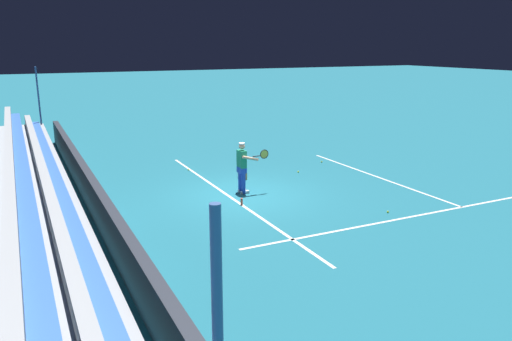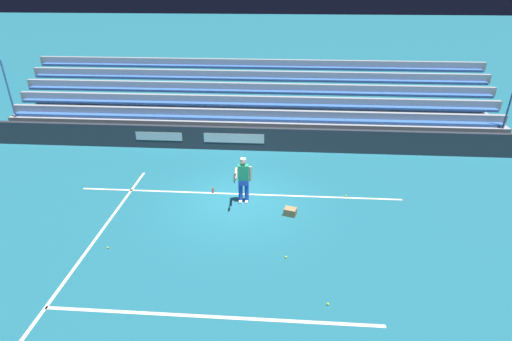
{
  "view_description": "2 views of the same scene",
  "coord_description": "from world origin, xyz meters",
  "px_view_note": "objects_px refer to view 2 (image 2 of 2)",
  "views": [
    {
      "loc": [
        14.45,
        -6.57,
        4.85
      ],
      "look_at": [
        -0.35,
        0.62,
        0.69
      ],
      "focal_mm": 35.0,
      "sensor_mm": 36.0,
      "label": 1
    },
    {
      "loc": [
        -1.57,
        12.44,
        7.32
      ],
      "look_at": [
        -0.69,
        0.08,
        1.28
      ],
      "focal_mm": 28.0,
      "sensor_mm": 36.0,
      "label": 2
    }
  ],
  "objects_px": {
    "tennis_player": "(243,180)",
    "tennis_ball_near_player": "(108,248)",
    "tennis_ball_far_left": "(286,257)",
    "tennis_ball_far_right": "(346,196)",
    "water_bottle": "(213,190)",
    "tennis_ball_by_box": "(328,304)",
    "ball_box_cardboard": "(290,212)"
  },
  "relations": [
    {
      "from": "tennis_player",
      "to": "tennis_ball_far_left",
      "type": "distance_m",
      "value": 3.55
    },
    {
      "from": "tennis_ball_by_box",
      "to": "tennis_ball_near_player",
      "type": "distance_m",
      "value": 6.61
    },
    {
      "from": "tennis_ball_far_right",
      "to": "tennis_ball_far_left",
      "type": "relative_size",
      "value": 1.0
    },
    {
      "from": "tennis_ball_by_box",
      "to": "tennis_ball_near_player",
      "type": "height_order",
      "value": "same"
    },
    {
      "from": "ball_box_cardboard",
      "to": "tennis_ball_far_right",
      "type": "height_order",
      "value": "ball_box_cardboard"
    },
    {
      "from": "tennis_ball_near_player",
      "to": "water_bottle",
      "type": "xyz_separation_m",
      "value": [
        -2.57,
        -3.6,
        0.08
      ]
    },
    {
      "from": "tennis_ball_near_player",
      "to": "water_bottle",
      "type": "distance_m",
      "value": 4.43
    },
    {
      "from": "tennis_ball_near_player",
      "to": "tennis_ball_far_right",
      "type": "bearing_deg",
      "value": -153.88
    },
    {
      "from": "tennis_player",
      "to": "tennis_ball_near_player",
      "type": "bearing_deg",
      "value": 38.59
    },
    {
      "from": "ball_box_cardboard",
      "to": "tennis_ball_by_box",
      "type": "xyz_separation_m",
      "value": [
        -0.91,
        4.1,
        -0.1
      ]
    },
    {
      "from": "tennis_ball_by_box",
      "to": "water_bottle",
      "type": "distance_m",
      "value": 6.62
    },
    {
      "from": "ball_box_cardboard",
      "to": "tennis_ball_near_player",
      "type": "height_order",
      "value": "ball_box_cardboard"
    },
    {
      "from": "water_bottle",
      "to": "tennis_ball_by_box",
      "type": "bearing_deg",
      "value": 124.87
    },
    {
      "from": "tennis_ball_far_right",
      "to": "water_bottle",
      "type": "xyz_separation_m",
      "value": [
        4.95,
        0.08,
        0.08
      ]
    },
    {
      "from": "tennis_player",
      "to": "tennis_ball_far_left",
      "type": "bearing_deg",
      "value": 116.5
    },
    {
      "from": "tennis_player",
      "to": "tennis_ball_by_box",
      "type": "height_order",
      "value": "tennis_player"
    },
    {
      "from": "tennis_player",
      "to": "tennis_ball_near_player",
      "type": "distance_m",
      "value": 4.91
    },
    {
      "from": "tennis_ball_far_left",
      "to": "water_bottle",
      "type": "distance_m",
      "value": 4.58
    },
    {
      "from": "tennis_player",
      "to": "tennis_ball_far_right",
      "type": "bearing_deg",
      "value": -169.85
    },
    {
      "from": "tennis_ball_near_player",
      "to": "tennis_ball_far_left",
      "type": "relative_size",
      "value": 1.0
    },
    {
      "from": "water_bottle",
      "to": "tennis_ball_far_left",
      "type": "bearing_deg",
      "value": 126.8
    },
    {
      "from": "tennis_ball_by_box",
      "to": "tennis_ball_far_right",
      "type": "height_order",
      "value": "same"
    },
    {
      "from": "tennis_ball_far_left",
      "to": "tennis_ball_near_player",
      "type": "bearing_deg",
      "value": -0.68
    },
    {
      "from": "tennis_ball_far_left",
      "to": "tennis_player",
      "type": "bearing_deg",
      "value": -63.5
    },
    {
      "from": "ball_box_cardboard",
      "to": "tennis_ball_far_right",
      "type": "relative_size",
      "value": 6.06
    },
    {
      "from": "tennis_player",
      "to": "tennis_ball_far_right",
      "type": "xyz_separation_m",
      "value": [
        -3.74,
        -0.67,
        -0.86
      ]
    },
    {
      "from": "tennis_player",
      "to": "water_bottle",
      "type": "height_order",
      "value": "tennis_player"
    },
    {
      "from": "ball_box_cardboard",
      "to": "water_bottle",
      "type": "height_order",
      "value": "ball_box_cardboard"
    },
    {
      "from": "tennis_ball_near_player",
      "to": "tennis_ball_far_left",
      "type": "bearing_deg",
      "value": 179.32
    },
    {
      "from": "tennis_ball_far_right",
      "to": "water_bottle",
      "type": "relative_size",
      "value": 0.3
    },
    {
      "from": "tennis_ball_far_right",
      "to": "tennis_ball_far_left",
      "type": "xyz_separation_m",
      "value": [
        2.2,
        3.75,
        0.0
      ]
    },
    {
      "from": "ball_box_cardboard",
      "to": "tennis_ball_by_box",
      "type": "relative_size",
      "value": 6.06
    }
  ]
}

